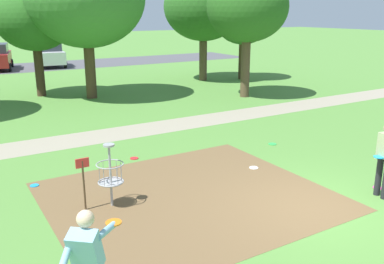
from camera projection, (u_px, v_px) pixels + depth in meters
name	position (u px, v px, depth m)	size (l,w,h in m)	color
ground_plane	(317.00, 209.00, 8.93)	(160.00, 160.00, 0.00)	#518438
dirt_tee_pad	(189.00, 196.00, 9.55)	(6.05, 5.37, 0.01)	brown
disc_golf_basket	(107.00, 173.00, 8.86)	(0.98, 0.58, 1.39)	#9E9EA3
frisbee_near_basket	(378.00, 188.00, 9.99)	(0.21, 0.21, 0.02)	#E53D99
frisbee_by_tee	(134.00, 158.00, 11.99)	(0.23, 0.23, 0.02)	red
frisbee_far_left	(254.00, 168.00, 11.26)	(0.24, 0.24, 0.02)	white
frisbee_scattered_a	(272.00, 144.00, 13.28)	(0.25, 0.25, 0.02)	green
frisbee_scattered_b	(34.00, 185.00, 10.11)	(0.21, 0.21, 0.02)	#1E93DB
tree_near_left	(247.00, 8.00, 19.57)	(3.81, 3.81, 5.86)	brown
tree_near_right	(34.00, 18.00, 19.90)	(3.68, 3.68, 5.32)	#422D1E
tree_mid_right	(203.00, 7.00, 24.51)	(4.64, 4.64, 6.28)	brown
tree_far_center	(243.00, 21.00, 25.20)	(3.38, 3.38, 4.97)	#4C3823
parking_lot_strip	(36.00, 67.00, 31.89)	(36.00, 6.00, 0.01)	#4C4C51
parked_car_center_left	(50.00, 54.00, 31.79)	(2.33, 4.38, 1.84)	silver
gravel_path	(156.00, 128.00, 15.18)	(40.00, 1.60, 0.00)	gray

